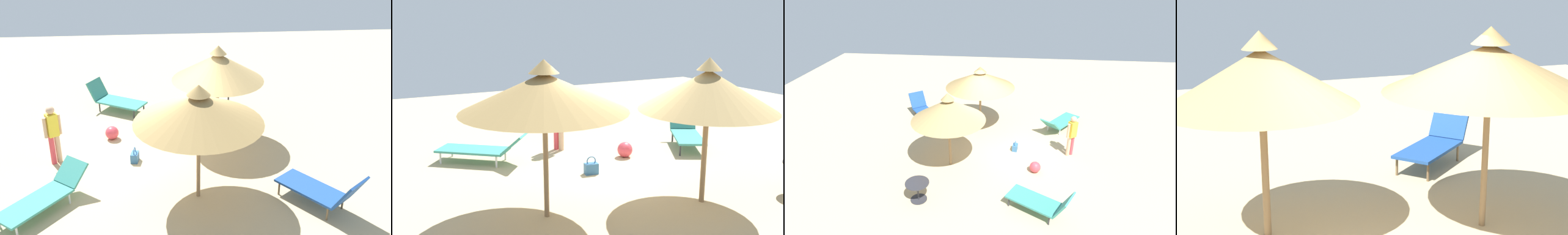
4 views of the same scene
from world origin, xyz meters
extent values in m
cube|color=tan|center=(0.00, 0.00, -0.05)|extent=(24.00, 24.00, 0.10)
cylinder|color=olive|center=(0.69, -1.34, 1.09)|extent=(0.08, 0.08, 2.18)
cone|color=#997A47|center=(0.69, -1.34, 2.09)|extent=(2.68, 2.68, 0.61)
cone|color=#997A47|center=(0.69, -1.34, 2.49)|extent=(0.48, 0.48, 0.22)
cylinder|color=olive|center=(1.41, 1.35, 1.01)|extent=(0.09, 0.09, 2.01)
cone|color=tan|center=(1.41, 1.35, 2.02)|extent=(2.37, 2.37, 0.69)
cone|color=tan|center=(1.41, 1.35, 2.47)|extent=(0.43, 0.43, 0.22)
cube|color=teal|center=(-2.70, -1.77, 0.29)|extent=(1.49, 1.65, 0.05)
cylinder|color=silver|center=(-2.90, -2.46, 0.13)|extent=(0.04, 0.04, 0.26)
cylinder|color=silver|center=(-2.07, -1.41, 0.13)|extent=(0.04, 0.04, 0.26)
cylinder|color=silver|center=(-2.50, -1.07, 0.13)|extent=(0.04, 0.04, 0.26)
cube|color=teal|center=(-2.07, -0.96, 0.51)|extent=(0.81, 0.78, 0.44)
cube|color=#1E478C|center=(3.05, -1.74, 0.33)|extent=(1.43, 1.56, 0.05)
cylinder|color=brown|center=(2.45, -1.43, 0.15)|extent=(0.04, 0.04, 0.31)
cylinder|color=brown|center=(2.90, -1.09, 0.15)|extent=(0.04, 0.04, 0.31)
cylinder|color=brown|center=(3.21, -2.40, 0.15)|extent=(0.04, 0.04, 0.31)
cylinder|color=brown|center=(3.65, -2.05, 0.15)|extent=(0.04, 0.04, 0.31)
cube|color=#1E478C|center=(3.60, -2.44, 0.66)|extent=(0.76, 0.71, 0.64)
cube|color=teal|center=(-1.26, 3.26, 0.30)|extent=(1.59, 1.30, 0.05)
cylinder|color=#2D2D33|center=(-0.59, 3.21, 0.14)|extent=(0.04, 0.04, 0.28)
cylinder|color=#2D2D33|center=(-0.87, 2.72, 0.14)|extent=(0.04, 0.04, 0.28)
cylinder|color=#2D2D33|center=(-1.65, 3.81, 0.14)|extent=(0.04, 0.04, 0.28)
cylinder|color=#2D2D33|center=(-1.92, 3.32, 0.14)|extent=(0.04, 0.04, 0.28)
cube|color=teal|center=(-2.01, 3.69, 0.59)|extent=(0.61, 0.74, 0.55)
cylinder|color=tan|center=(-2.60, 0.39, 0.37)|extent=(0.13, 0.13, 0.75)
cylinder|color=#D83F4C|center=(-2.72, 0.31, 0.37)|extent=(0.13, 0.13, 0.75)
cube|color=yellow|center=(-2.66, 0.35, 1.03)|extent=(0.32, 0.32, 0.56)
sphere|color=tan|center=(-2.66, 0.35, 1.41)|extent=(0.20, 0.20, 0.20)
cylinder|color=tan|center=(-2.52, 0.44, 1.00)|extent=(0.09, 0.09, 0.52)
cylinder|color=tan|center=(-2.81, 0.26, 1.00)|extent=(0.09, 0.09, 0.52)
cube|color=#336699|center=(-0.75, 0.25, 0.12)|extent=(0.21, 0.31, 0.24)
torus|color=#336699|center=(-0.75, 0.25, 0.29)|extent=(0.06, 0.21, 0.20)
cylinder|color=#2D2D33|center=(1.99, 3.21, 0.59)|extent=(0.68, 0.68, 0.02)
cylinder|color=#2D2D33|center=(1.99, 3.21, 0.29)|extent=(0.05, 0.05, 0.58)
cylinder|color=#2D2D33|center=(1.99, 3.21, 0.01)|extent=(0.48, 0.48, 0.02)
sphere|color=#D83F4C|center=(-1.40, 1.50, 0.18)|extent=(0.36, 0.36, 0.36)
camera|label=1|loc=(-0.05, -9.89, 5.95)|focal=43.20mm
camera|label=2|loc=(6.98, -3.85, 3.23)|focal=40.23mm
camera|label=3|loc=(-0.52, 10.13, 6.18)|focal=29.08mm
camera|label=4|loc=(-5.35, 2.56, 3.18)|focal=52.85mm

